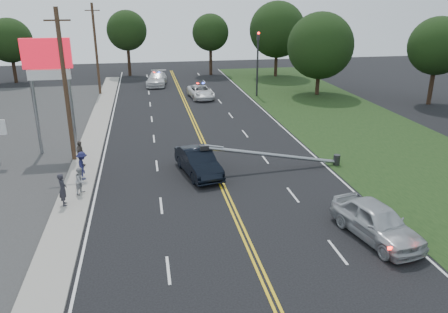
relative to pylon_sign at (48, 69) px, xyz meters
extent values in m
plane|color=black|center=(10.50, -14.00, -6.00)|extent=(120.00, 120.00, 0.00)
cube|color=gray|center=(2.10, -4.00, -5.94)|extent=(1.80, 70.00, 0.12)
cube|color=black|center=(24.00, -4.00, -5.99)|extent=(12.00, 80.00, 0.01)
cube|color=gold|center=(10.50, -4.00, -5.99)|extent=(0.36, 80.00, 0.00)
cylinder|color=gray|center=(-1.20, 0.00, -2.50)|extent=(0.24, 0.24, 7.00)
cylinder|color=gray|center=(1.20, 0.00, -2.50)|extent=(0.24, 0.24, 7.00)
cube|color=red|center=(0.00, 0.00, 1.00)|extent=(3.20, 0.35, 2.00)
cube|color=white|center=(0.00, 0.00, -0.40)|extent=(2.80, 0.30, 0.70)
cylinder|color=#2D2D30|center=(18.80, 16.00, -2.50)|extent=(0.20, 0.20, 7.00)
cube|color=#2D2D30|center=(18.80, 16.00, 0.60)|extent=(0.28, 0.28, 0.90)
sphere|color=#FF0C07|center=(18.80, 15.84, 0.90)|extent=(0.22, 0.22, 0.22)
cylinder|color=#2D2D30|center=(18.60, -6.00, -5.65)|extent=(0.44, 0.44, 0.70)
cylinder|color=gray|center=(14.17, -6.00, -5.02)|extent=(8.90, 0.24, 1.80)
cube|color=#2D2D30|center=(9.74, -6.00, -4.23)|extent=(0.55, 0.32, 0.30)
cylinder|color=#382619|center=(1.30, -2.00, -1.00)|extent=(0.28, 0.28, 10.00)
cube|color=#382619|center=(1.30, -2.00, 3.20)|extent=(1.60, 0.10, 0.10)
cylinder|color=#382619|center=(1.30, 20.00, -1.00)|extent=(0.28, 0.28, 10.00)
cube|color=#382619|center=(1.30, 20.00, 3.20)|extent=(1.60, 0.10, 0.10)
cylinder|color=black|center=(-10.18, 29.79, -4.44)|extent=(0.44, 0.44, 3.12)
sphere|color=black|center=(-10.18, 29.79, -0.62)|extent=(5.57, 5.57, 5.57)
cylinder|color=black|center=(4.42, 32.61, -4.19)|extent=(0.44, 0.44, 3.61)
sphere|color=black|center=(4.42, 32.61, 0.23)|extent=(5.47, 5.47, 5.47)
cylinder|color=black|center=(15.93, 31.37, -4.28)|extent=(0.44, 0.44, 3.43)
sphere|color=black|center=(15.93, 31.37, -0.09)|extent=(5.12, 5.12, 5.12)
cylinder|color=black|center=(24.72, 28.29, -4.15)|extent=(0.44, 0.44, 3.70)
sphere|color=black|center=(24.72, 28.29, 0.37)|extent=(7.58, 7.58, 7.58)
cylinder|color=black|center=(25.84, 15.55, -4.41)|extent=(0.44, 0.44, 3.18)
sphere|color=black|center=(25.84, 15.55, -0.52)|extent=(7.32, 7.32, 7.32)
cylinder|color=black|center=(35.48, 8.81, -4.27)|extent=(0.44, 0.44, 3.46)
sphere|color=black|center=(35.48, 8.81, -0.05)|extent=(5.77, 5.77, 5.77)
imported|color=black|center=(9.35, -5.94, -5.18)|extent=(2.69, 5.18, 1.62)
imported|color=#ACB0B4|center=(16.41, -15.16, -5.15)|extent=(2.96, 5.28, 1.70)
imported|color=silver|center=(12.42, 16.07, -5.30)|extent=(2.81, 5.21, 1.39)
imported|color=silver|center=(7.94, 24.46, -5.18)|extent=(3.04, 5.90, 1.64)
imported|color=#28272F|center=(1.74, -9.20, -4.99)|extent=(0.55, 0.73, 1.78)
imported|color=#ABABB0|center=(2.49, -7.84, -5.10)|extent=(0.88, 0.95, 1.55)
imported|color=#1B1C45|center=(2.35, -5.71, -5.01)|extent=(0.82, 1.21, 1.72)
imported|color=#544A43|center=(1.96, -3.53, -5.01)|extent=(0.61, 1.08, 1.74)
camera|label=1|loc=(6.29, -31.36, 4.52)|focal=35.00mm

